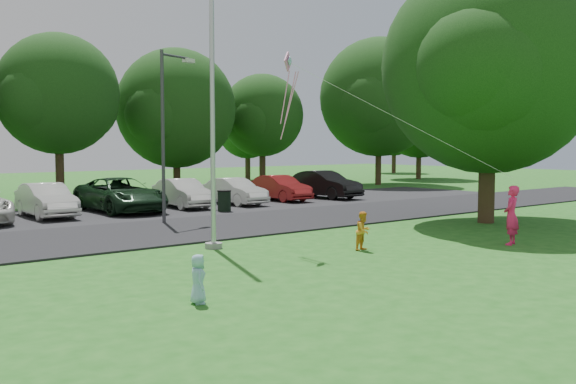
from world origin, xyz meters
TOP-DOWN VIEW (x-y plane):
  - ground at (0.00, 0.00)m, footprint 120.00×120.00m
  - park_road at (0.00, 9.00)m, footprint 60.00×6.00m
  - parking_strip at (0.00, 15.50)m, footprint 42.00×7.00m
  - flagpole at (-3.50, 5.00)m, footprint 0.50×0.50m
  - street_lamp at (-1.64, 11.09)m, footprint 1.77×0.76m
  - trash_can at (2.14, 13.00)m, footprint 0.62×0.62m
  - big_tree at (7.82, 3.51)m, footprint 8.85×8.09m
  - tree_row at (1.59, 24.23)m, footprint 64.35×11.94m
  - horizon_trees at (4.06, 33.88)m, footprint 77.46×7.20m
  - parked_cars at (-1.23, 15.58)m, footprint 22.76×5.55m
  - woman at (3.77, -0.05)m, footprint 0.76×0.63m
  - child_yellow at (-0.37, 2.04)m, footprint 0.60×0.51m
  - child_blue at (-7.22, -0.32)m, footprint 0.45×0.54m
  - kite at (-1.73, 3.44)m, footprint 5.93×3.86m

SIDE VIEW (x-z plane):
  - ground at x=0.00m, z-range 0.00..0.00m
  - park_road at x=0.00m, z-range 0.00..0.06m
  - parking_strip at x=0.00m, z-range 0.00..0.06m
  - child_blue at x=-7.22m, z-range 0.00..0.94m
  - trash_can at x=2.14m, z-range 0.00..0.99m
  - child_yellow at x=-0.37m, z-range 0.00..1.11m
  - parked_cars at x=-1.23m, z-range 0.01..1.50m
  - woman at x=3.77m, z-range 0.00..1.78m
  - street_lamp at x=-1.64m, z-range 0.66..7.16m
  - flagpole at x=-3.50m, z-range -0.83..9.17m
  - horizon_trees at x=4.06m, z-range 0.79..7.81m
  - kite at x=-1.73m, z-range 3.00..6.59m
  - tree_row at x=1.59m, z-range 0.27..11.15m
  - big_tree at x=7.82m, z-range 0.76..10.74m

